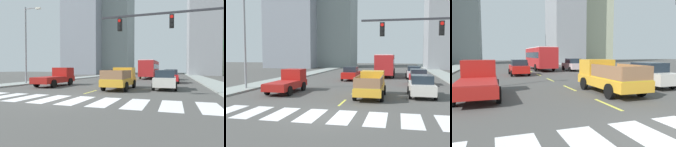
{
  "view_description": "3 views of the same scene",
  "coord_description": "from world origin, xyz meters",
  "views": [
    {
      "loc": [
        6.34,
        -10.15,
        1.88
      ],
      "look_at": [
        -0.94,
        12.4,
        1.24
      ],
      "focal_mm": 31.25,
      "sensor_mm": 36.0,
      "label": 1
    },
    {
      "loc": [
        3.69,
        -13.33,
        3.36
      ],
      "look_at": [
        -2.98,
        15.57,
        1.12
      ],
      "focal_mm": 41.64,
      "sensor_mm": 36.0,
      "label": 2
    },
    {
      "loc": [
        -5.0,
        -4.36,
        2.29
      ],
      "look_at": [
        -0.27,
        9.36,
        0.98
      ],
      "focal_mm": 33.89,
      "sensor_mm": 36.0,
      "label": 3
    }
  ],
  "objects": [
    {
      "name": "ground_plane",
      "position": [
        0.0,
        0.0,
        0.0
      ],
      "size": [
        160.0,
        160.0,
        0.0
      ],
      "primitive_type": "plane",
      "color": "#494946"
    },
    {
      "name": "sidewalk_right",
      "position": [
        10.78,
        18.0,
        0.07
      ],
      "size": [
        2.85,
        110.0,
        0.15
      ],
      "primitive_type": "cube",
      "color": "gray",
      "rests_on": "ground"
    },
    {
      "name": "sidewalk_left",
      "position": [
        -10.78,
        18.0,
        0.07
      ],
      "size": [
        2.85,
        110.0,
        0.15
      ],
      "primitive_type": "cube",
      "color": "gray",
      "rests_on": "ground"
    },
    {
      "name": "crosswalk_stripe_2",
      "position": [
        -4.43,
        0.0,
        0.0
      ],
      "size": [
        1.09,
        3.19,
        0.01
      ],
      "primitive_type": "cube",
      "color": "silver",
      "rests_on": "ground"
    },
    {
      "name": "crosswalk_stripe_3",
      "position": [
        -2.66,
        0.0,
        0.0
      ],
      "size": [
        1.09,
        3.19,
        0.01
      ],
      "primitive_type": "cube",
      "color": "silver",
      "rests_on": "ground"
    },
    {
      "name": "crosswalk_stripe_4",
      "position": [
        -0.89,
        0.0,
        0.0
      ],
      "size": [
        1.09,
        3.19,
        0.01
      ],
      "primitive_type": "cube",
      "color": "silver",
      "rests_on": "ground"
    },
    {
      "name": "crosswalk_stripe_5",
      "position": [
        0.89,
        0.0,
        0.0
      ],
      "size": [
        1.09,
        3.19,
        0.01
      ],
      "primitive_type": "cube",
      "color": "silver",
      "rests_on": "ground"
    },
    {
      "name": "crosswalk_stripe_6",
      "position": [
        2.66,
        0.0,
        0.0
      ],
      "size": [
        1.09,
        3.19,
        0.01
      ],
      "primitive_type": "cube",
      "color": "silver",
      "rests_on": "ground"
    },
    {
      "name": "crosswalk_stripe_7",
      "position": [
        4.43,
        0.0,
        0.0
      ],
      "size": [
        1.09,
        3.19,
        0.01
      ],
      "primitive_type": "cube",
      "color": "silver",
      "rests_on": "ground"
    },
    {
      "name": "crosswalk_stripe_8",
      "position": [
        6.2,
        0.0,
        0.0
      ],
      "size": [
        1.09,
        3.19,
        0.01
      ],
      "primitive_type": "cube",
      "color": "silver",
      "rests_on": "ground"
    },
    {
      "name": "crosswalk_stripe_9",
      "position": [
        7.97,
        0.0,
        0.0
      ],
      "size": [
        1.09,
        3.19,
        0.01
      ],
      "primitive_type": "cube",
      "color": "silver",
      "rests_on": "ground"
    },
    {
      "name": "lane_dash_0",
      "position": [
        0.0,
        4.0,
        0.0
      ],
      "size": [
        0.16,
        2.4,
        0.01
      ],
      "primitive_type": "cube",
      "color": "#D5D14C",
      "rests_on": "ground"
    },
    {
      "name": "lane_dash_1",
      "position": [
        0.0,
        9.0,
        0.0
      ],
      "size": [
        0.16,
        2.4,
        0.01
      ],
      "primitive_type": "cube",
      "color": "#D5D14C",
      "rests_on": "ground"
    },
    {
      "name": "lane_dash_2",
      "position": [
        0.0,
        14.0,
        0.0
      ],
      "size": [
        0.16,
        2.4,
        0.01
      ],
      "primitive_type": "cube",
      "color": "#D5D14C",
      "rests_on": "ground"
    },
    {
      "name": "lane_dash_3",
      "position": [
        0.0,
        19.0,
        0.0
      ],
      "size": [
        0.16,
        2.4,
        0.01
      ],
      "primitive_type": "cube",
      "color": "#D5D14C",
      "rests_on": "ground"
    },
    {
      "name": "lane_dash_4",
      "position": [
        0.0,
        24.0,
        0.0
      ],
      "size": [
        0.16,
        2.4,
        0.01
      ],
      "primitive_type": "cube",
      "color": "#D5D14C",
      "rests_on": "ground"
    },
    {
      "name": "lane_dash_5",
      "position": [
        0.0,
        29.0,
        0.0
      ],
      "size": [
        0.16,
        2.4,
        0.01
      ],
      "primitive_type": "cube",
      "color": "#D5D14C",
      "rests_on": "ground"
    },
    {
      "name": "lane_dash_6",
      "position": [
        0.0,
        34.0,
        0.0
      ],
      "size": [
        0.16,
        2.4,
        0.01
      ],
      "primitive_type": "cube",
      "color": "#D5D14C",
      "rests_on": "ground"
    },
    {
      "name": "lane_dash_7",
      "position": [
        0.0,
        39.0,
        0.0
      ],
      "size": [
        0.16,
        2.4,
        0.01
      ],
      "primitive_type": "cube",
      "color": "#D5D14C",
      "rests_on": "ground"
    },
    {
      "name": "pickup_stakebed",
      "position": [
        1.67,
        7.0,
        0.94
      ],
      "size": [
        2.18,
        5.2,
        1.96
      ],
      "rotation": [
        0.0,
        0.0,
        0.0
      ],
      "color": "gold",
      "rests_on": "ground"
    },
    {
      "name": "pickup_dark",
      "position": [
        -5.7,
        7.93,
        0.92
      ],
      "size": [
        2.18,
        5.2,
        1.96
      ],
      "rotation": [
        0.0,
        0.0,
        0.04
      ],
      "color": "#A61B16",
      "rests_on": "ground"
    },
    {
      "name": "city_bus",
      "position": [
        1.87,
        26.71,
        1.95
      ],
      "size": [
        2.72,
        10.8,
        3.32
      ],
      "rotation": [
        0.0,
        0.0,
        -0.01
      ],
      "color": "red",
      "rests_on": "ground"
    },
    {
      "name": "sedan_far",
      "position": [
        -2.13,
        19.36,
        0.86
      ],
      "size": [
        2.02,
        4.4,
        1.72
      ],
      "rotation": [
        0.0,
        0.0,
        -0.03
      ],
      "color": "red",
      "rests_on": "ground"
    },
    {
      "name": "sedan_near_left",
      "position": [
        5.87,
        16.1,
        0.86
      ],
      "size": [
        2.02,
        4.4,
        1.72
      ],
      "rotation": [
        0.0,
        0.0,
        -0.05
      ],
      "color": "red",
      "rests_on": "ground"
    },
    {
      "name": "sedan_mid",
      "position": [
        5.8,
        23.26,
        0.86
      ],
      "size": [
        2.02,
        4.4,
        1.72
      ],
      "rotation": [
        0.0,
        0.0,
        -0.02
      ],
      "color": "beige",
      "rests_on": "ground"
    },
    {
      "name": "sedan_near_right",
      "position": [
        5.53,
        7.84,
        0.86
      ],
      "size": [
        2.02,
        4.4,
        1.72
      ],
      "rotation": [
        0.0,
        0.0,
        0.03
      ],
      "color": "silver",
      "rests_on": "ground"
    },
    {
      "name": "traffic_signal_gantry",
      "position": [
        7.23,
        2.77,
        4.18
      ],
      "size": [
        8.58,
        0.27,
        6.0
      ],
      "color": "#2D2D33",
      "rests_on": "ground"
    },
    {
      "name": "streetlight_left",
      "position": [
        -10.15,
        8.52,
        4.97
      ],
      "size": [
        2.2,
        0.28,
        9.0
      ],
      "color": "gray",
      "rests_on": "ground"
    },
    {
      "name": "tower_tall_centre",
      "position": [
        -21.44,
        48.07,
        15.45
      ],
      "size": [
        11.89,
        11.64,
        30.9
      ],
      "primitive_type": "cube",
      "color": "gray",
      "rests_on": "ground"
    },
    {
      "name": "block_mid_right",
      "position": [
        13.7,
        49.52,
        15.64
      ],
      "size": [
        7.74,
        10.94,
        31.29
      ],
      "primitive_type": "cube",
      "color": "gray",
      "rests_on": "ground"
    },
    {
      "name": "block_low_left",
      "position": [
        -12.23,
        52.37,
        12.89
      ],
      "size": [
        9.91,
        10.79,
        25.77
      ],
      "primitive_type": "cube",
      "color": "gray",
      "rests_on": "ground"
    }
  ]
}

